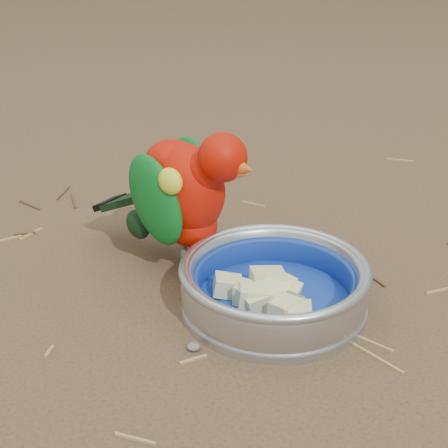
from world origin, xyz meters
name	(u,v)px	position (x,y,z in m)	size (l,w,h in m)	color
ground	(250,303)	(0.00, 0.00, 0.00)	(60.00, 60.00, 0.00)	brown
food_bowl	(273,303)	(0.02, -0.02, 0.01)	(0.23, 0.23, 0.02)	#B2B2BA
bowl_wall	(274,282)	(0.02, -0.02, 0.04)	(0.23, 0.23, 0.04)	#B2B2BA
fruit_wedges	(274,287)	(0.02, -0.02, 0.03)	(0.14, 0.14, 0.03)	beige
lory_parrot	(186,201)	(-0.05, 0.11, 0.10)	(0.11, 0.24, 0.19)	#B20F02
ground_debris	(227,269)	(0.00, 0.09, 0.00)	(0.90, 0.80, 0.01)	#A2834D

